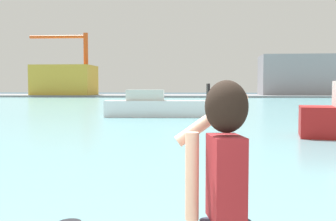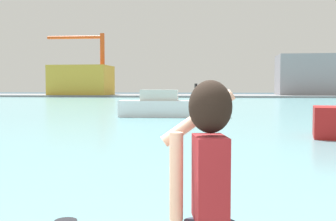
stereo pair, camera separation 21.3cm
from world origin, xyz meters
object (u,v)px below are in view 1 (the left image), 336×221
boat_moored (157,107)px  port_crane (77,56)px  person_photographer (224,183)px  warehouse_left (65,80)px  warehouse_right (297,75)px

boat_moored → port_crane: size_ratio=0.58×
port_crane → boat_moored: bearing=-67.7°
person_photographer → boat_moored: size_ratio=0.22×
warehouse_left → warehouse_right: (52.31, 4.83, 1.16)m
warehouse_left → boat_moored: bearing=-65.4°
boat_moored → warehouse_right: 69.65m
warehouse_right → port_crane: bearing=-173.7°
boat_moored → port_crane: bearing=109.0°
boat_moored → warehouse_right: (24.80, 64.95, 4.13)m
person_photographer → warehouse_right: 94.76m
person_photographer → port_crane: bearing=7.0°
warehouse_left → warehouse_right: bearing=5.3°
person_photographer → port_crane: port_crane is taller
warehouse_right → port_crane: (-49.19, -5.39, 4.29)m
boat_moored → port_crane: 64.91m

